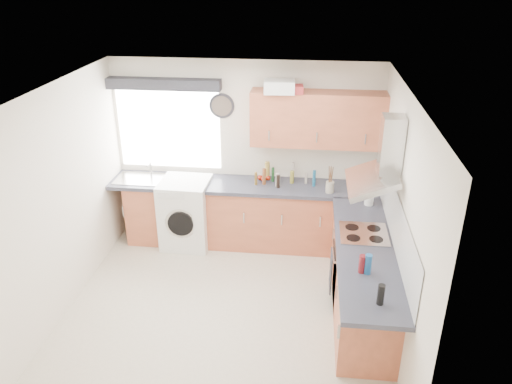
# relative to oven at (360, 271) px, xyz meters

# --- Properties ---
(ground_plane) EXTENTS (3.60, 3.60, 0.00)m
(ground_plane) POSITION_rel_oven_xyz_m (-1.50, -0.30, -0.42)
(ground_plane) COLOR beige
(ceiling) EXTENTS (3.60, 3.60, 0.02)m
(ceiling) POSITION_rel_oven_xyz_m (-1.50, -0.30, 2.08)
(ceiling) COLOR white
(ceiling) RESTS_ON wall_back
(wall_back) EXTENTS (3.60, 0.02, 2.50)m
(wall_back) POSITION_rel_oven_xyz_m (-1.50, 1.50, 0.82)
(wall_back) COLOR silver
(wall_back) RESTS_ON ground_plane
(wall_front) EXTENTS (3.60, 0.02, 2.50)m
(wall_front) POSITION_rel_oven_xyz_m (-1.50, -2.10, 0.82)
(wall_front) COLOR silver
(wall_front) RESTS_ON ground_plane
(wall_left) EXTENTS (0.02, 3.60, 2.50)m
(wall_left) POSITION_rel_oven_xyz_m (-3.30, -0.30, 0.82)
(wall_left) COLOR silver
(wall_left) RESTS_ON ground_plane
(wall_right) EXTENTS (0.02, 3.60, 2.50)m
(wall_right) POSITION_rel_oven_xyz_m (0.30, -0.30, 0.82)
(wall_right) COLOR silver
(wall_right) RESTS_ON ground_plane
(window) EXTENTS (1.40, 0.02, 1.10)m
(window) POSITION_rel_oven_xyz_m (-2.55, 1.49, 1.12)
(window) COLOR silver
(window) RESTS_ON wall_back
(window_blind) EXTENTS (1.50, 0.18, 0.14)m
(window_blind) POSITION_rel_oven_xyz_m (-2.55, 1.40, 1.76)
(window_blind) COLOR #24242A
(window_blind) RESTS_ON wall_back
(splashback) EXTENTS (0.01, 3.00, 0.54)m
(splashback) POSITION_rel_oven_xyz_m (0.29, 0.00, 0.75)
(splashback) COLOR white
(splashback) RESTS_ON wall_right
(base_cab_back) EXTENTS (3.00, 0.58, 0.86)m
(base_cab_back) POSITION_rel_oven_xyz_m (-1.60, 1.21, 0.01)
(base_cab_back) COLOR #A25235
(base_cab_back) RESTS_ON ground_plane
(base_cab_corner) EXTENTS (0.60, 0.60, 0.86)m
(base_cab_corner) POSITION_rel_oven_xyz_m (0.00, 1.20, 0.01)
(base_cab_corner) COLOR #A25235
(base_cab_corner) RESTS_ON ground_plane
(base_cab_right) EXTENTS (0.58, 2.10, 0.86)m
(base_cab_right) POSITION_rel_oven_xyz_m (0.01, -0.15, 0.01)
(base_cab_right) COLOR #A25235
(base_cab_right) RESTS_ON ground_plane
(worktop_back) EXTENTS (3.60, 0.62, 0.05)m
(worktop_back) POSITION_rel_oven_xyz_m (-1.50, 1.20, 0.46)
(worktop_back) COLOR #2C2E38
(worktop_back) RESTS_ON base_cab_back
(worktop_right) EXTENTS (0.62, 2.42, 0.05)m
(worktop_right) POSITION_rel_oven_xyz_m (0.00, -0.30, 0.46)
(worktop_right) COLOR #2C2E38
(worktop_right) RESTS_ON base_cab_right
(sink) EXTENTS (0.84, 0.46, 0.10)m
(sink) POSITION_rel_oven_xyz_m (-2.83, 1.20, 0.52)
(sink) COLOR #B1B1B1
(sink) RESTS_ON worktop_back
(oven) EXTENTS (0.56, 0.58, 0.85)m
(oven) POSITION_rel_oven_xyz_m (0.00, 0.00, 0.00)
(oven) COLOR black
(oven) RESTS_ON ground_plane
(hob_plate) EXTENTS (0.52, 0.52, 0.01)m
(hob_plate) POSITION_rel_oven_xyz_m (0.00, 0.00, 0.49)
(hob_plate) COLOR #B1B1B1
(hob_plate) RESTS_ON worktop_right
(extractor_hood) EXTENTS (0.52, 0.78, 0.66)m
(extractor_hood) POSITION_rel_oven_xyz_m (0.10, -0.00, 1.34)
(extractor_hood) COLOR #B1B1B1
(extractor_hood) RESTS_ON wall_right
(upper_cabinets) EXTENTS (1.70, 0.35, 0.70)m
(upper_cabinets) POSITION_rel_oven_xyz_m (-0.55, 1.32, 1.38)
(upper_cabinets) COLOR #A25235
(upper_cabinets) RESTS_ON wall_back
(washing_machine) EXTENTS (0.67, 0.65, 0.95)m
(washing_machine) POSITION_rel_oven_xyz_m (-2.28, 1.10, 0.05)
(washing_machine) COLOR silver
(washing_machine) RESTS_ON ground_plane
(wall_clock) EXTENTS (0.34, 0.04, 0.34)m
(wall_clock) POSITION_rel_oven_xyz_m (-1.81, 1.48, 1.46)
(wall_clock) COLOR #24242A
(wall_clock) RESTS_ON wall_back
(casserole) EXTENTS (0.39, 0.29, 0.16)m
(casserole) POSITION_rel_oven_xyz_m (-1.04, 1.22, 1.80)
(casserole) COLOR silver
(casserole) RESTS_ON upper_cabinets
(storage_box) EXTENTS (0.23, 0.20, 0.10)m
(storage_box) POSITION_rel_oven_xyz_m (-0.85, 1.22, 1.77)
(storage_box) COLOR maroon
(storage_box) RESTS_ON upper_cabinets
(utensil_pot) EXTENTS (0.12, 0.12, 0.15)m
(utensil_pot) POSITION_rel_oven_xyz_m (-0.35, 1.05, 0.56)
(utensil_pot) COLOR gray
(utensil_pot) RESTS_ON worktop_back
(kitchen_roll) EXTENTS (0.14, 0.14, 0.24)m
(kitchen_roll) POSITION_rel_oven_xyz_m (0.12, 0.75, 0.61)
(kitchen_roll) COLOR silver
(kitchen_roll) RESTS_ON worktop_right
(tomato_cluster) EXTENTS (0.18, 0.18, 0.07)m
(tomato_cluster) POSITION_rel_oven_xyz_m (-1.23, 1.35, 0.52)
(tomato_cluster) COLOR #A4210D
(tomato_cluster) RESTS_ON worktop_back
(jar_0) EXTENTS (0.07, 0.07, 0.25)m
(jar_0) POSITION_rel_oven_xyz_m (-1.19, 1.37, 0.61)
(jar_0) COLOR #A68939
(jar_0) RESTS_ON worktop_back
(jar_1) EXTENTS (0.05, 0.05, 0.22)m
(jar_1) POSITION_rel_oven_xyz_m (-1.22, 1.21, 0.60)
(jar_1) COLOR brown
(jar_1) RESTS_ON worktop_back
(jar_2) EXTENTS (0.05, 0.05, 0.18)m
(jar_2) POSITION_rel_oven_xyz_m (-1.02, 1.12, 0.57)
(jar_2) COLOR black
(jar_2) RESTS_ON worktop_back
(jar_3) EXTENTS (0.05, 0.05, 0.17)m
(jar_3) POSITION_rel_oven_xyz_m (-0.85, 1.30, 0.57)
(jar_3) COLOR olive
(jar_3) RESTS_ON worktop_back
(jar_4) EXTENTS (0.04, 0.04, 0.25)m
(jar_4) POSITION_rel_oven_xyz_m (-0.84, 1.39, 0.61)
(jar_4) COLOR #B7A99C
(jar_4) RESTS_ON worktop_back
(jar_5) EXTENTS (0.04, 0.04, 0.16)m
(jar_5) POSITION_rel_oven_xyz_m (-0.66, 1.30, 0.56)
(jar_5) COLOR #A69B8E
(jar_5) RESTS_ON worktop_back
(jar_6) EXTENTS (0.04, 0.04, 0.20)m
(jar_6) POSITION_rel_oven_xyz_m (-1.11, 1.32, 0.59)
(jar_6) COLOR #163F1B
(jar_6) RESTS_ON worktop_back
(jar_7) EXTENTS (0.04, 0.04, 0.18)m
(jar_7) POSITION_rel_oven_xyz_m (-1.32, 1.19, 0.57)
(jar_7) COLOR brown
(jar_7) RESTS_ON worktop_back
(jar_8) EXTENTS (0.06, 0.06, 0.18)m
(jar_8) POSITION_rel_oven_xyz_m (-1.03, 1.17, 0.57)
(jar_8) COLOR #BAB09E
(jar_8) RESTS_ON worktop_back
(jar_9) EXTENTS (0.04, 0.04, 0.23)m
(jar_9) POSITION_rel_oven_xyz_m (-0.55, 1.23, 0.60)
(jar_9) COLOR #185376
(jar_9) RESTS_ON worktop_back
(bottle_0) EXTENTS (0.07, 0.07, 0.20)m
(bottle_0) POSITION_rel_oven_xyz_m (-0.03, -0.76, 0.59)
(bottle_0) COLOR navy
(bottle_0) RESTS_ON worktop_right
(bottle_1) EXTENTS (0.07, 0.07, 0.18)m
(bottle_1) POSITION_rel_oven_xyz_m (-0.08, -0.74, 0.58)
(bottle_1) COLOR maroon
(bottle_1) RESTS_ON worktop_right
(bottle_2) EXTENTS (0.06, 0.06, 0.20)m
(bottle_2) POSITION_rel_oven_xyz_m (0.04, -1.22, 0.58)
(bottle_2) COLOR black
(bottle_2) RESTS_ON worktop_right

